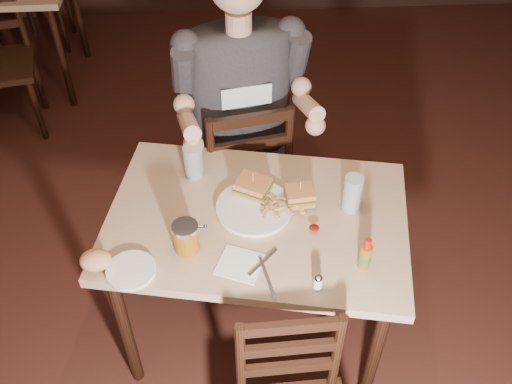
{
  "coord_description": "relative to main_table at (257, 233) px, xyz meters",
  "views": [
    {
      "loc": [
        -0.17,
        -1.16,
        2.32
      ],
      "look_at": [
        -0.08,
        0.36,
        0.85
      ],
      "focal_mm": 40.0,
      "sensor_mm": 36.0,
      "label": 1
    }
  ],
  "objects": [
    {
      "name": "diner",
      "position": [
        -0.03,
        0.57,
        0.31
      ],
      "size": [
        0.67,
        0.57,
        1.03
      ],
      "primitive_type": null,
      "rotation": [
        0.0,
        0.0,
        0.19
      ],
      "color": "#303236",
      "rests_on": "chair_far"
    },
    {
      "name": "ketchup_dollop",
      "position": [
        0.2,
        -0.09,
        0.11
      ],
      "size": [
        0.04,
        0.04,
        0.01
      ],
      "primitive_type": "ellipsoid",
      "rotation": [
        0.0,
        0.0,
        -0.19
      ],
      "color": "maroon",
      "rests_on": "dinner_plate"
    },
    {
      "name": "chair_far",
      "position": [
        -0.04,
        0.62,
        -0.22
      ],
      "size": [
        0.51,
        0.54,
        0.93
      ],
      "primitive_type": null,
      "rotation": [
        0.0,
        0.0,
        3.33
      ],
      "color": "black",
      "rests_on": "ground"
    },
    {
      "name": "hot_sauce",
      "position": [
        0.35,
        -0.26,
        0.16
      ],
      "size": [
        0.05,
        0.05,
        0.14
      ],
      "primitive_type": null,
      "rotation": [
        0.0,
        0.0,
        -0.19
      ],
      "color": "#864D0F",
      "rests_on": "main_table"
    },
    {
      "name": "glass_right",
      "position": [
        0.35,
        0.02,
        0.17
      ],
      "size": [
        0.08,
        0.08,
        0.16
      ],
      "primitive_type": "cylinder",
      "rotation": [
        0.0,
        0.0,
        -0.19
      ],
      "color": "silver",
      "rests_on": "main_table"
    },
    {
      "name": "salt_shaker",
      "position": [
        0.18,
        -0.34,
        0.12
      ],
      "size": [
        0.04,
        0.04,
        0.06
      ],
      "primitive_type": null,
      "rotation": [
        0.0,
        0.0,
        -0.19
      ],
      "color": "white",
      "rests_on": "main_table"
    },
    {
      "name": "glass_left",
      "position": [
        -0.24,
        0.25,
        0.16
      ],
      "size": [
        0.09,
        0.09,
        0.14
      ],
      "primitive_type": "cylinder",
      "rotation": [
        0.0,
        0.0,
        -0.19
      ],
      "color": "silver",
      "rests_on": "main_table"
    },
    {
      "name": "bread_roll",
      "position": [
        -0.56,
        -0.21,
        0.13
      ],
      "size": [
        0.12,
        0.11,
        0.07
      ],
      "primitive_type": "ellipsoid",
      "rotation": [
        0.0,
        0.0,
        -0.19
      ],
      "color": "tan",
      "rests_on": "side_plate"
    },
    {
      "name": "fork",
      "position": [
        0.01,
        -0.22,
        0.09
      ],
      "size": [
        0.11,
        0.12,
        0.0
      ],
      "primitive_type": "cube",
      "rotation": [
        0.0,
        0.0,
        -0.76
      ],
      "color": "silver",
      "rests_on": "napkin"
    },
    {
      "name": "napkin",
      "position": [
        -0.07,
        -0.22,
        0.09
      ],
      "size": [
        0.19,
        0.18,
        0.0
      ],
      "primitive_type": "cube",
      "rotation": [
        0.0,
        0.0,
        -0.38
      ],
      "color": "white",
      "rests_on": "main_table"
    },
    {
      "name": "side_plate",
      "position": [
        -0.44,
        -0.24,
        0.1
      ],
      "size": [
        0.19,
        0.19,
        0.01
      ],
      "primitive_type": "cylinder",
      "rotation": [
        0.0,
        0.0,
        -0.19
      ],
      "color": "white",
      "rests_on": "main_table"
    },
    {
      "name": "fries_pile",
      "position": [
        0.1,
        0.02,
        0.12
      ],
      "size": [
        0.27,
        0.21,
        0.04
      ],
      "primitive_type": null,
      "rotation": [
        0.0,
        0.0,
        -0.19
      ],
      "color": "#DDA553",
      "rests_on": "dinner_plate"
    },
    {
      "name": "syrup_dispenser",
      "position": [
        -0.25,
        -0.14,
        0.15
      ],
      "size": [
        0.11,
        0.11,
        0.12
      ],
      "primitive_type": null,
      "rotation": [
        0.0,
        0.0,
        -0.19
      ],
      "color": "#864D0F",
      "rests_on": "main_table"
    },
    {
      "name": "dinner_plate",
      "position": [
        -0.01,
        0.03,
        0.1
      ],
      "size": [
        0.33,
        0.33,
        0.02
      ],
      "primitive_type": "cylinder",
      "rotation": [
        0.0,
        0.0,
        -0.19
      ],
      "color": "white",
      "rests_on": "main_table"
    },
    {
      "name": "room_shell",
      "position": [
        0.08,
        -0.31,
        0.72
      ],
      "size": [
        7.0,
        7.0,
        7.0
      ],
      "color": "black",
      "rests_on": "ground"
    },
    {
      "name": "sandwich_left",
      "position": [
        -0.01,
        0.11,
        0.16
      ],
      "size": [
        0.15,
        0.15,
        0.1
      ],
      "primitive_type": null,
      "rotation": [
        0.0,
        0.0,
        -0.49
      ],
      "color": "#D78A49",
      "rests_on": "dinner_plate"
    },
    {
      "name": "sandwich_right",
      "position": [
        0.16,
        0.05,
        0.15
      ],
      "size": [
        0.11,
        0.1,
        0.09
      ],
      "primitive_type": null,
      "rotation": [
        0.0,
        0.0,
        0.1
      ],
      "color": "#D78A49",
      "rests_on": "dinner_plate"
    },
    {
      "name": "main_table",
      "position": [
        0.0,
        0.0,
        0.0
      ],
      "size": [
        1.24,
        0.94,
        0.77
      ],
      "rotation": [
        0.0,
        0.0,
        -0.19
      ],
      "color": "tan",
      "rests_on": "ground"
    },
    {
      "name": "knife",
      "position": [
        0.02,
        -0.29,
        0.09
      ],
      "size": [
        0.05,
        0.18,
        0.0
      ],
      "primitive_type": "cube",
      "rotation": [
        0.0,
        0.0,
        0.21
      ],
      "color": "silver",
      "rests_on": "napkin"
    }
  ]
}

